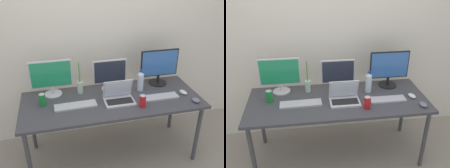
% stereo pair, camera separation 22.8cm
% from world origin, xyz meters
% --- Properties ---
extents(ground_plane, '(16.00, 16.00, 0.00)m').
position_xyz_m(ground_plane, '(0.00, 0.00, 0.00)').
color(ground_plane, gray).
extents(wall_back, '(7.00, 0.08, 2.60)m').
position_xyz_m(wall_back, '(0.00, 0.59, 1.30)').
color(wall_back, silver).
rests_on(wall_back, ground).
extents(work_desk, '(1.88, 0.75, 0.74)m').
position_xyz_m(work_desk, '(0.00, 0.00, 0.68)').
color(work_desk, '#424247').
rests_on(work_desk, ground).
extents(monitor_left, '(0.44, 0.19, 0.39)m').
position_xyz_m(monitor_left, '(-0.60, 0.25, 0.95)').
color(monitor_left, silver).
rests_on(monitor_left, work_desk).
extents(monitor_center, '(0.37, 0.19, 0.35)m').
position_xyz_m(monitor_center, '(0.03, 0.23, 0.92)').
color(monitor_center, silver).
rests_on(monitor_center, work_desk).
extents(monitor_right, '(0.45, 0.21, 0.42)m').
position_xyz_m(monitor_right, '(0.61, 0.23, 0.96)').
color(monitor_right, black).
rests_on(monitor_right, work_desk).
extents(laptop_silver, '(0.31, 0.22, 0.22)m').
position_xyz_m(laptop_silver, '(0.06, -0.05, 0.79)').
color(laptop_silver, silver).
rests_on(laptop_silver, work_desk).
extents(keyboard_main, '(0.43, 0.14, 0.02)m').
position_xyz_m(keyboard_main, '(-0.39, -0.06, 0.75)').
color(keyboard_main, '#B2B2B7').
rests_on(keyboard_main, work_desk).
extents(keyboard_aux, '(0.37, 0.12, 0.02)m').
position_xyz_m(keyboard_aux, '(0.51, -0.09, 0.75)').
color(keyboard_aux, '#B2B2B7').
rests_on(keyboard_aux, work_desk).
extents(mouse_by_keyboard, '(0.08, 0.10, 0.04)m').
position_xyz_m(mouse_by_keyboard, '(0.83, -0.25, 0.76)').
color(mouse_by_keyboard, slate).
rests_on(mouse_by_keyboard, work_desk).
extents(mouse_by_laptop, '(0.09, 0.12, 0.03)m').
position_xyz_m(mouse_by_laptop, '(0.79, -0.06, 0.76)').
color(mouse_by_laptop, silver).
rests_on(mouse_by_laptop, work_desk).
extents(water_bottle, '(0.07, 0.07, 0.25)m').
position_xyz_m(water_bottle, '(0.36, 0.12, 0.85)').
color(water_bottle, silver).
rests_on(water_bottle, work_desk).
extents(soda_can_near_keyboard, '(0.07, 0.07, 0.13)m').
position_xyz_m(soda_can_near_keyboard, '(-0.71, 0.05, 0.80)').
color(soda_can_near_keyboard, '#197F33').
rests_on(soda_can_near_keyboard, work_desk).
extents(soda_can_by_laptop, '(0.07, 0.07, 0.13)m').
position_xyz_m(soda_can_by_laptop, '(0.26, -0.21, 0.80)').
color(soda_can_by_laptop, red).
rests_on(soda_can_by_laptop, work_desk).
extents(bamboo_vase, '(0.06, 0.06, 0.36)m').
position_xyz_m(bamboo_vase, '(-0.31, 0.22, 0.82)').
color(bamboo_vase, '#B2D1B7').
rests_on(bamboo_vase, work_desk).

